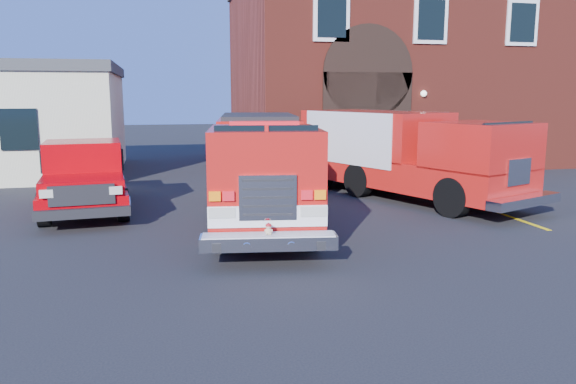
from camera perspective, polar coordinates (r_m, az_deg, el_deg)
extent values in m
plane|color=black|center=(12.29, -1.27, -5.04)|extent=(100.00, 100.00, 0.00)
cube|color=yellow|center=(15.78, 21.73, -2.39)|extent=(0.12, 3.00, 0.01)
cube|color=yellow|center=(18.27, 16.41, -0.49)|extent=(0.12, 3.00, 0.01)
cube|color=yellow|center=(20.89, 12.40, 0.95)|extent=(0.12, 3.00, 0.01)
cube|color=maroon|center=(28.07, 11.20, 11.41)|extent=(15.00, 10.00, 8.00)
cube|color=black|center=(22.11, 8.02, 6.77)|extent=(3.60, 0.12, 4.00)
cylinder|color=black|center=(22.09, 8.15, 11.95)|extent=(3.60, 0.12, 3.60)
cube|color=black|center=(21.74, 4.45, 17.35)|extent=(1.40, 0.10, 1.80)
cube|color=black|center=(23.24, 14.32, 16.60)|extent=(1.40, 0.10, 1.80)
cube|color=black|center=(25.29, 22.71, 15.59)|extent=(1.40, 0.10, 1.80)
cube|color=black|center=(21.14, -25.67, 5.76)|extent=(1.20, 0.10, 1.40)
cylinder|color=black|center=(11.65, -7.12, -3.47)|extent=(0.45, 1.01, 0.98)
cylinder|color=black|center=(11.73, 2.49, -3.32)|extent=(0.45, 1.01, 0.98)
cube|color=red|center=(14.38, -2.76, 0.23)|extent=(3.37, 8.24, 0.80)
cube|color=red|center=(16.29, -3.03, 4.99)|extent=(2.77, 4.20, 1.42)
cube|color=red|center=(11.68, -2.40, 3.28)|extent=(2.62, 3.14, 1.33)
cube|color=black|center=(10.54, -2.18, 4.51)|extent=(1.95, 0.36, 0.84)
cube|color=red|center=(11.62, -2.42, 6.90)|extent=(1.45, 0.51, 0.12)
cube|color=white|center=(10.41, -2.05, -2.51)|extent=(2.21, 0.38, 0.39)
cube|color=silver|center=(10.33, -2.06, -0.59)|extent=(1.06, 0.21, 0.84)
cube|color=silver|center=(10.26, -1.98, -5.08)|extent=(2.54, 0.85, 0.25)
cube|color=#B7B7BF|center=(16.29, -6.99, 4.93)|extent=(0.51, 3.17, 1.16)
cube|color=#B7B7BF|center=(16.35, 0.91, 5.02)|extent=(0.51, 3.17, 1.16)
sphere|color=tan|center=(10.21, -1.98, -4.03)|extent=(0.14, 0.14, 0.12)
sphere|color=tan|center=(10.19, -1.99, -3.54)|extent=(0.11, 0.11, 0.10)
sphere|color=tan|center=(10.19, -2.21, -3.33)|extent=(0.04, 0.04, 0.04)
sphere|color=tan|center=(10.19, -1.77, -3.32)|extent=(0.04, 0.04, 0.04)
ellipsoid|color=red|center=(10.19, -1.99, -3.36)|extent=(0.12, 0.12, 0.06)
cylinder|color=red|center=(10.18, -1.98, -3.45)|extent=(0.14, 0.14, 0.01)
cylinder|color=black|center=(14.80, -23.55, -1.65)|extent=(0.37, 0.86, 0.83)
cylinder|color=black|center=(14.74, -16.44, -1.27)|extent=(0.37, 0.86, 0.83)
cube|color=#A80007|center=(16.61, -19.87, 0.31)|extent=(2.60, 5.90, 0.47)
cube|color=#A80007|center=(14.54, -20.15, 0.67)|extent=(2.05, 1.73, 0.36)
cube|color=#A80007|center=(16.19, -20.07, 3.05)|extent=(2.08, 2.04, 1.04)
cube|color=#A80007|center=(18.21, -19.83, 2.44)|extent=(2.11, 2.36, 0.57)
cube|color=black|center=(13.73, -20.12, -2.06)|extent=(2.13, 0.34, 0.23)
cylinder|color=black|center=(15.20, 16.38, -0.52)|extent=(0.70, 1.10, 1.05)
cylinder|color=black|center=(16.87, 20.86, 0.23)|extent=(0.70, 1.10, 1.05)
cube|color=red|center=(17.67, 11.82, 2.02)|extent=(5.06, 7.97, 0.86)
cube|color=red|center=(18.56, 8.71, 5.89)|extent=(3.99, 5.32, 1.43)
cube|color=red|center=(15.86, 19.00, 4.46)|extent=(3.07, 3.02, 1.24)
cube|color=#B7B7BF|center=(17.76, 5.88, 5.47)|extent=(1.53, 3.73, 1.62)
cube|color=#B7B7BF|center=(19.42, 11.29, 5.70)|extent=(1.53, 3.73, 1.62)
cube|color=silver|center=(15.26, 22.91, -0.87)|extent=(2.55, 1.36, 0.24)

